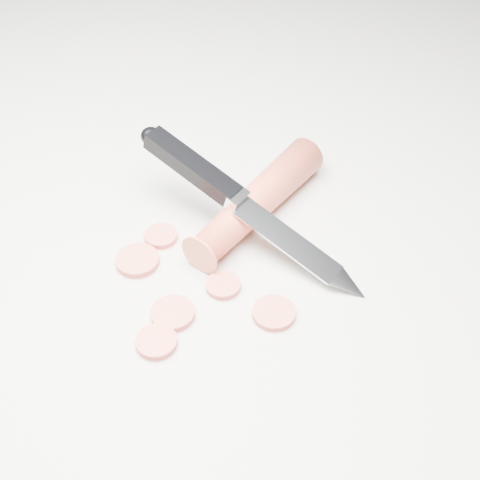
{
  "coord_description": "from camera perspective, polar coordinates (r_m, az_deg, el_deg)",
  "views": [
    {
      "loc": [
        0.01,
        -0.42,
        0.43
      ],
      "look_at": [
        0.04,
        -0.0,
        0.02
      ],
      "focal_mm": 50.0,
      "sensor_mm": 36.0,
      "label": 1
    }
  ],
  "objects": [
    {
      "name": "kitchen_knife",
      "position": [
        0.59,
        0.85,
        2.89
      ],
      "size": [
        0.21,
        0.18,
        0.08
      ],
      "primitive_type": null,
      "color": "silver",
      "rests_on": "ground"
    },
    {
      "name": "carrot_slice_2",
      "position": [
        0.56,
        -5.76,
        -6.25
      ],
      "size": [
        0.04,
        0.04,
        0.01
      ],
      "primitive_type": "cylinder",
      "color": "#E76447",
      "rests_on": "ground"
    },
    {
      "name": "carrot_slice_0",
      "position": [
        0.54,
        -7.14,
        -8.63
      ],
      "size": [
        0.03,
        0.03,
        0.01
      ],
      "primitive_type": "cylinder",
      "color": "#E76447",
      "rests_on": "ground"
    },
    {
      "name": "ground",
      "position": [
        0.6,
        -3.73,
        -1.3
      ],
      "size": [
        2.4,
        2.4,
        0.0
      ],
      "primitive_type": "plane",
      "color": "beige",
      "rests_on": "ground"
    },
    {
      "name": "carrot",
      "position": [
        0.63,
        1.5,
        3.37
      ],
      "size": [
        0.14,
        0.16,
        0.03
      ],
      "primitive_type": "cylinder",
      "rotation": [
        1.57,
        0.0,
        -0.7
      ],
      "color": "#D5432D",
      "rests_on": "ground"
    },
    {
      "name": "carrot_slice_3",
      "position": [
        0.57,
        -1.45,
        -3.9
      ],
      "size": [
        0.03,
        0.03,
        0.01
      ],
      "primitive_type": "cylinder",
      "color": "#E76447",
      "rests_on": "ground"
    },
    {
      "name": "carrot_slice_5",
      "position": [
        0.6,
        -8.75,
        -1.75
      ],
      "size": [
        0.04,
        0.04,
        0.01
      ],
      "primitive_type": "cylinder",
      "color": "#E76447",
      "rests_on": "ground"
    },
    {
      "name": "carrot_slice_1",
      "position": [
        0.62,
        -6.77,
        0.33
      ],
      "size": [
        0.03,
        0.03,
        0.01
      ],
      "primitive_type": "cylinder",
      "color": "#E76447",
      "rests_on": "ground"
    },
    {
      "name": "carrot_slice_4",
      "position": [
        0.55,
        2.91,
        -6.23
      ],
      "size": [
        0.04,
        0.04,
        0.01
      ],
      "primitive_type": "cylinder",
      "color": "#E76447",
      "rests_on": "ground"
    }
  ]
}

